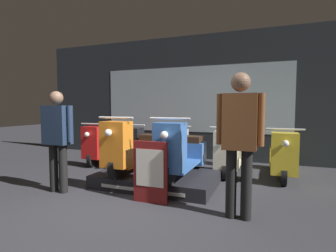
# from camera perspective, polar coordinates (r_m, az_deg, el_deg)

# --- Properties ---
(ground_plane) EXTENTS (30.00, 30.00, 0.00)m
(ground_plane) POSITION_cam_1_polar(r_m,az_deg,el_deg) (3.60, -13.23, -17.95)
(ground_plane) COLOR #2D2D33
(shop_wall_back) EXTENTS (8.95, 0.09, 3.20)m
(shop_wall_back) POSITION_cam_1_polar(r_m,az_deg,el_deg) (6.95, 5.21, 6.17)
(shop_wall_back) COLOR #23282D
(shop_wall_back) RESTS_ON ground_plane
(display_platform) EXTENTS (2.01, 1.36, 0.21)m
(display_platform) POSITION_cam_1_polar(r_m,az_deg,el_deg) (4.69, -2.15, -11.26)
(display_platform) COLOR black
(display_platform) RESTS_ON ground_plane
(scooter_display_left) EXTENTS (0.61, 1.72, 0.99)m
(scooter_display_left) POSITION_cam_1_polar(r_m,az_deg,el_deg) (4.73, -7.49, -4.99)
(scooter_display_left) COLOR black
(scooter_display_left) RESTS_ON display_platform
(scooter_display_right) EXTENTS (0.61, 1.72, 0.99)m
(scooter_display_right) POSITION_cam_1_polar(r_m,az_deg,el_deg) (4.37, 3.04, -5.70)
(scooter_display_right) COLOR black
(scooter_display_right) RESTS_ON display_platform
(scooter_backrow_0) EXTENTS (0.61, 1.72, 0.99)m
(scooter_backrow_0) POSITION_cam_1_polar(r_m,az_deg,el_deg) (6.62, -12.97, -4.29)
(scooter_backrow_0) COLOR black
(scooter_backrow_0) RESTS_ON ground_plane
(scooter_backrow_1) EXTENTS (0.61, 1.72, 0.99)m
(scooter_backrow_1) POSITION_cam_1_polar(r_m,az_deg,el_deg) (6.13, -5.28, -4.88)
(scooter_backrow_1) COLOR black
(scooter_backrow_1) RESTS_ON ground_plane
(scooter_backrow_2) EXTENTS (0.61, 1.72, 0.99)m
(scooter_backrow_2) POSITION_cam_1_polar(r_m,az_deg,el_deg) (5.76, 3.59, -5.44)
(scooter_backrow_2) COLOR black
(scooter_backrow_2) RESTS_ON ground_plane
(scooter_backrow_3) EXTENTS (0.61, 1.72, 0.99)m
(scooter_backrow_3) POSITION_cam_1_polar(r_m,az_deg,el_deg) (5.55, 13.39, -5.91)
(scooter_backrow_3) COLOR black
(scooter_backrow_3) RESTS_ON ground_plane
(scooter_backrow_4) EXTENTS (0.61, 1.72, 0.99)m
(scooter_backrow_4) POSITION_cam_1_polar(r_m,az_deg,el_deg) (5.51, 23.66, -6.22)
(scooter_backrow_4) COLOR black
(scooter_backrow_4) RESTS_ON ground_plane
(person_left_browsing) EXTENTS (0.58, 0.24, 1.60)m
(person_left_browsing) POSITION_cam_1_polar(r_m,az_deg,el_deg) (4.47, -22.94, -1.51)
(person_left_browsing) COLOR black
(person_left_browsing) RESTS_ON ground_plane
(person_right_browsing) EXTENTS (0.56, 0.23, 1.75)m
(person_right_browsing) POSITION_cam_1_polar(r_m,az_deg,el_deg) (3.23, 15.32, -1.71)
(person_right_browsing) COLOR black
(person_right_browsing) RESTS_ON ground_plane
(price_sign_board) EXTENTS (0.51, 0.04, 0.87)m
(price_sign_board) POSITION_cam_1_polar(r_m,az_deg,el_deg) (3.72, -3.90, -9.98)
(price_sign_board) COLOR maroon
(price_sign_board) RESTS_ON ground_plane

